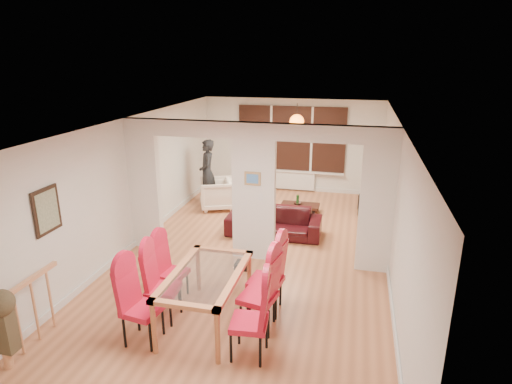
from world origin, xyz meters
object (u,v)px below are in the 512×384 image
(dining_table, at_px, (207,298))
(dining_chair_lc, at_px, (172,269))
(dining_chair_rb, at_px, (258,291))
(coffee_table, at_px, (300,208))
(dining_chair_ra, at_px, (249,317))
(person, at_px, (207,173))
(dining_chair_la, at_px, (142,304))
(sofa, at_px, (274,222))
(dining_chair_lb, at_px, (163,285))
(bowl, at_px, (298,203))
(television, at_px, (361,199))
(armchair, at_px, (217,194))
(dining_chair_rc, at_px, (266,276))
(bottle, at_px, (298,200))

(dining_table, bearing_deg, dining_chair_lc, 146.96)
(dining_chair_rb, distance_m, coffee_table, 4.85)
(dining_chair_ra, height_order, person, person)
(dining_chair_la, xyz_separation_m, dining_chair_lc, (-0.05, 1.08, -0.05))
(dining_chair_la, distance_m, sofa, 4.11)
(dining_chair_la, xyz_separation_m, dining_chair_lb, (0.04, 0.56, -0.02))
(bowl, bearing_deg, television, 22.06)
(sofa, xyz_separation_m, armchair, (-1.73, 1.32, 0.09))
(dining_chair_rc, height_order, bottle, dining_chair_rc)
(bowl, bearing_deg, dining_chair_lb, -104.71)
(television, bearing_deg, person, 115.04)
(person, bearing_deg, bowl, 64.24)
(dining_table, distance_m, person, 5.24)
(dining_chair_ra, height_order, bowl, dining_chair_ra)
(coffee_table, xyz_separation_m, bottle, (-0.06, -0.05, 0.24))
(dining_chair_la, distance_m, dining_chair_ra, 1.46)
(dining_table, relative_size, dining_chair_la, 1.50)
(dining_chair_lc, distance_m, armchair, 4.27)
(bottle, bearing_deg, armchair, -176.82)
(dining_chair_lc, bearing_deg, bottle, 80.80)
(dining_table, bearing_deg, bottle, 82.45)
(dining_chair_la, distance_m, dining_chair_rc, 1.81)
(dining_chair_la, distance_m, dining_chair_lc, 1.08)
(dining_chair_la, xyz_separation_m, television, (2.84, 6.08, -0.30))
(armchair, distance_m, bowl, 2.05)
(dining_chair_lb, xyz_separation_m, bottle, (1.28, 4.85, -0.20))
(dining_chair_rb, xyz_separation_m, coffee_table, (-0.05, 4.83, -0.48))
(dining_chair_rb, bearing_deg, bowl, 102.89)
(bowl, bearing_deg, dining_chair_la, -103.61)
(dining_chair_lc, xyz_separation_m, coffee_table, (1.43, 4.38, -0.41))
(dining_chair_rb, bearing_deg, armchair, 126.35)
(dining_chair_ra, height_order, television, dining_chair_ra)
(dining_chair_rc, height_order, armchair, dining_chair_rc)
(dining_chair_rb, xyz_separation_m, dining_chair_rc, (0.01, 0.46, 0.00))
(dining_chair_lc, bearing_deg, dining_chair_rc, 8.71)
(dining_table, bearing_deg, dining_chair_lb, -176.00)
(dining_chair_ra, xyz_separation_m, dining_chair_rc, (-0.01, 1.05, 0.02))
(dining_chair_la, relative_size, dining_chair_rb, 0.97)
(dining_chair_rb, height_order, sofa, dining_chair_rb)
(dining_chair_ra, distance_m, dining_chair_rc, 1.05)
(person, bearing_deg, coffee_table, 64.35)
(sofa, xyz_separation_m, coffee_table, (0.37, 1.49, -0.19))
(sofa, bearing_deg, dining_chair_rb, -83.50)
(person, height_order, coffee_table, person)
(dining_chair_la, distance_m, armchair, 5.35)
(dining_chair_lb, height_order, television, dining_chair_lb)
(sofa, bearing_deg, coffee_table, 75.19)
(sofa, bearing_deg, armchair, 141.81)
(dining_table, height_order, dining_chair_lb, dining_chair_lb)
(dining_table, height_order, dining_chair_rb, dining_chair_rb)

